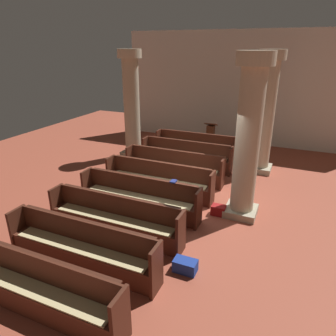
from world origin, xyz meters
TOP-DOWN VIEW (x-y plane):
  - ground_plane at (0.00, 0.00)m, footprint 19.20×19.20m
  - back_wall at (0.00, 6.08)m, footprint 10.00×0.16m
  - pew_row_0 at (-0.98, 3.44)m, footprint 3.11×0.46m
  - pew_row_1 at (-0.98, 2.33)m, footprint 3.11×0.46m
  - pew_row_2 at (-0.98, 1.22)m, footprint 3.11×0.47m
  - pew_row_3 at (-0.98, 0.11)m, footprint 3.11×0.46m
  - pew_row_4 at (-0.98, -1.00)m, footprint 3.11×0.46m
  - pew_row_5 at (-0.98, -2.11)m, footprint 3.11×0.47m
  - pew_row_6 at (-0.98, -3.23)m, footprint 3.11×0.46m
  - pew_row_7 at (-0.98, -4.34)m, footprint 3.11×0.47m
  - pillar_aisle_side at (1.35, 3.04)m, footprint 0.83×0.83m
  - pillar_far_side at (-3.26, 2.75)m, footprint 0.83×0.83m
  - pillar_aisle_rear at (1.35, -0.09)m, footprint 0.81×0.81m
  - lectern at (-0.82, 4.69)m, footprint 0.48×0.45m
  - hymn_book at (-0.16, -0.82)m, footprint 0.13×0.18m
  - kneeler_box_blue at (0.81, -2.58)m, footprint 0.43×0.26m
  - kneeler_box_red at (0.84, -0.33)m, footprint 0.34×0.24m

SIDE VIEW (x-z plane):
  - ground_plane at x=0.00m, z-range 0.00..0.00m
  - kneeler_box_blue at x=0.81m, z-range 0.00..0.24m
  - kneeler_box_red at x=0.84m, z-range 0.00..0.24m
  - lectern at x=-0.82m, z-range -0.09..0.99m
  - pew_row_0 at x=-0.98m, z-range 0.02..0.93m
  - pew_row_1 at x=-0.98m, z-range 0.02..0.93m
  - pew_row_2 at x=-0.98m, z-range 0.02..0.93m
  - pew_row_3 at x=-0.98m, z-range 0.02..0.93m
  - pew_row_4 at x=-0.98m, z-range 0.02..0.93m
  - pew_row_5 at x=-0.98m, z-range 0.02..0.93m
  - pew_row_6 at x=-0.98m, z-range 0.02..0.93m
  - pew_row_7 at x=-0.98m, z-range 0.02..0.93m
  - hymn_book at x=-0.16m, z-range 0.91..0.94m
  - pillar_aisle_rear at x=1.35m, z-range 0.07..3.87m
  - pillar_aisle_side at x=1.35m, z-range 0.07..3.87m
  - pillar_far_side at x=-3.26m, z-range 0.07..3.87m
  - back_wall at x=0.00m, z-range 0.00..4.50m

